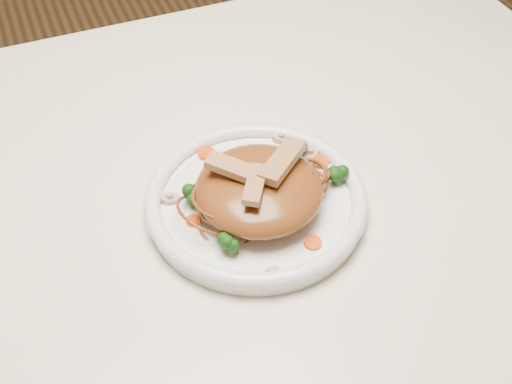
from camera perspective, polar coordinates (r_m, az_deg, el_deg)
name	(u,v)px	position (r m, az deg, el deg)	size (l,w,h in m)	color
table	(219,228)	(0.91, -3.24, -3.11)	(1.20, 0.80, 0.75)	silver
plate	(256,205)	(0.79, 0.00, -1.12)	(0.26, 0.26, 0.02)	white
noodle_mound	(259,189)	(0.76, 0.27, 0.25)	(0.15, 0.15, 0.05)	brown
chicken_a	(282,161)	(0.74, 2.30, 2.69)	(0.08, 0.02, 0.01)	tan
chicken_b	(235,169)	(0.73, -1.82, 2.02)	(0.07, 0.02, 0.01)	tan
chicken_c	(255,184)	(0.72, -0.08, 0.66)	(0.06, 0.02, 0.01)	tan
broccoli_0	(299,151)	(0.83, 3.77, 3.59)	(0.02, 0.02, 0.03)	#14400D
broccoli_1	(195,196)	(0.77, -5.30, -0.30)	(0.02, 0.02, 0.03)	#14400D
broccoli_2	(232,243)	(0.72, -2.12, -4.40)	(0.03, 0.03, 0.03)	#14400D
broccoli_3	(339,173)	(0.80, 7.16, 1.64)	(0.03, 0.03, 0.03)	#14400D
carrot_0	(266,152)	(0.84, 0.87, 3.47)	(0.02, 0.02, 0.01)	#E64108
carrot_1	(194,221)	(0.76, -5.42, -2.47)	(0.02, 0.02, 0.01)	#E64108
carrot_2	(320,162)	(0.83, 5.58, 2.62)	(0.02, 0.02, 0.01)	#E64108
carrot_3	(207,153)	(0.84, -4.30, 3.34)	(0.02, 0.02, 0.01)	#E64108
carrot_4	(313,243)	(0.74, 4.93, -4.39)	(0.02, 0.02, 0.01)	#E64108
mushroom_0	(272,274)	(0.71, 1.36, -7.10)	(0.02, 0.02, 0.01)	#C4B093
mushroom_1	(310,154)	(0.84, 4.70, 3.32)	(0.03, 0.03, 0.01)	#C4B093
mushroom_2	(170,199)	(0.79, -7.42, -0.58)	(0.02, 0.02, 0.01)	#C4B093
mushroom_3	(281,138)	(0.86, 2.19, 4.64)	(0.02, 0.02, 0.01)	#C4B093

